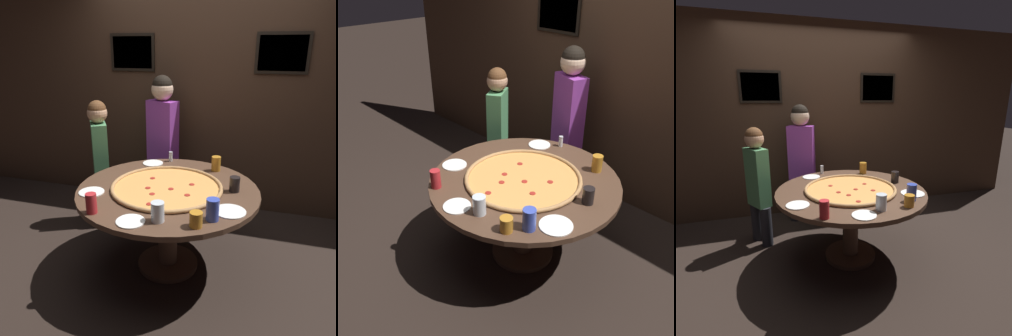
% 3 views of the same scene
% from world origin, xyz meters
% --- Properties ---
extents(ground_plane, '(24.00, 24.00, 0.00)m').
position_xyz_m(ground_plane, '(0.00, 0.00, 0.00)').
color(ground_plane, black).
extents(back_wall, '(6.40, 0.08, 2.60)m').
position_xyz_m(back_wall, '(0.00, 1.33, 1.30)').
color(back_wall, '#3D281C').
rests_on(back_wall, ground_plane).
extents(dining_table, '(1.46, 1.46, 0.74)m').
position_xyz_m(dining_table, '(0.00, 0.00, 0.60)').
color(dining_table, '#4C3323').
rests_on(dining_table, ground_plane).
extents(giant_pizza, '(0.90, 0.90, 0.03)m').
position_xyz_m(giant_pizza, '(-0.01, -0.01, 0.75)').
color(giant_pizza, '#E0994C').
rests_on(giant_pizza, dining_table).
extents(drink_cup_centre_back, '(0.08, 0.08, 0.10)m').
position_xyz_m(drink_cup_centre_back, '(0.34, -0.53, 0.79)').
color(drink_cup_centre_back, '#BC7A23').
rests_on(drink_cup_centre_back, dining_table).
extents(drink_cup_near_right, '(0.09, 0.09, 0.15)m').
position_xyz_m(drink_cup_near_right, '(0.43, -0.41, 0.81)').
color(drink_cup_near_right, '#384CB7').
rests_on(drink_cup_near_right, dining_table).
extents(drink_cup_beside_pizza, '(0.08, 0.08, 0.12)m').
position_xyz_m(drink_cup_beside_pizza, '(0.52, 0.09, 0.80)').
color(drink_cup_beside_pizza, black).
rests_on(drink_cup_beside_pizza, dining_table).
extents(drink_cup_by_shaker, '(0.09, 0.09, 0.13)m').
position_xyz_m(drink_cup_by_shaker, '(0.09, -0.53, 0.81)').
color(drink_cup_by_shaker, silver).
rests_on(drink_cup_by_shaker, dining_table).
extents(drink_cup_front_edge, '(0.08, 0.08, 0.13)m').
position_xyz_m(drink_cup_front_edge, '(0.31, 0.50, 0.81)').
color(drink_cup_front_edge, '#BC7A23').
rests_on(drink_cup_front_edge, dining_table).
extents(drink_cup_far_right, '(0.08, 0.08, 0.14)m').
position_xyz_m(drink_cup_far_right, '(-0.38, -0.55, 0.81)').
color(drink_cup_far_right, '#B22328').
rests_on(drink_cup_far_right, dining_table).
extents(white_plate_beside_cup, '(0.20, 0.20, 0.01)m').
position_xyz_m(white_plate_beside_cup, '(-0.31, 0.52, 0.74)').
color(white_plate_beside_cup, white).
rests_on(white_plate_beside_cup, dining_table).
extents(white_plate_right_side, '(0.20, 0.20, 0.01)m').
position_xyz_m(white_plate_right_side, '(-0.55, -0.26, 0.74)').
color(white_plate_right_side, white).
rests_on(white_plate_right_side, dining_table).
extents(white_plate_far_back, '(0.22, 0.22, 0.01)m').
position_xyz_m(white_plate_far_back, '(0.53, -0.27, 0.74)').
color(white_plate_far_back, white).
rests_on(white_plate_far_back, dining_table).
extents(white_plate_left_side, '(0.19, 0.19, 0.01)m').
position_xyz_m(white_plate_left_side, '(-0.08, -0.59, 0.74)').
color(white_plate_left_side, white).
rests_on(white_plate_left_side, dining_table).
extents(condiment_shaker, '(0.04, 0.04, 0.10)m').
position_xyz_m(condiment_shaker, '(-0.16, 0.64, 0.79)').
color(condiment_shaker, silver).
rests_on(condiment_shaker, dining_table).
extents(diner_far_right, '(0.41, 0.27, 1.54)m').
position_xyz_m(diner_far_right, '(-0.35, 0.98, 0.87)').
color(diner_far_right, '#232328').
rests_on(diner_far_right, ground_plane).
extents(diner_side_right, '(0.28, 0.34, 1.32)m').
position_xyz_m(diner_side_right, '(-0.89, 0.55, 0.75)').
color(diner_side_right, '#232328').
rests_on(diner_side_right, ground_plane).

